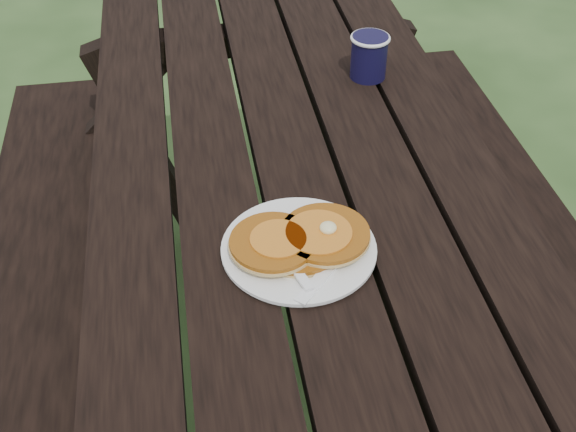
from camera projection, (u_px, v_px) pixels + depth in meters
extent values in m
plane|color=#243C1A|center=(292.00, 395.00, 1.85)|extent=(60.00, 60.00, 0.00)
cube|color=black|center=(293.00, 166.00, 1.37)|extent=(0.75, 1.80, 0.04)
cube|color=black|center=(29.00, 308.00, 1.50)|extent=(0.25, 1.80, 0.04)
cube|color=black|center=(533.00, 248.00, 1.64)|extent=(0.25, 1.80, 0.04)
cylinder|color=white|center=(299.00, 249.00, 1.16)|extent=(0.25, 0.25, 0.01)
cylinder|color=#9C5511|center=(299.00, 244.00, 1.15)|extent=(0.14, 0.14, 0.01)
cylinder|color=#9C5511|center=(273.00, 242.00, 1.14)|extent=(0.14, 0.14, 0.01)
cylinder|color=#9C5511|center=(325.00, 234.00, 1.15)|extent=(0.14, 0.14, 0.01)
cylinder|color=#B46419|center=(319.00, 232.00, 1.15)|extent=(0.11, 0.11, 0.00)
ellipsoid|color=#F4E59E|center=(328.00, 228.00, 1.15)|extent=(0.03, 0.03, 0.02)
cube|color=white|center=(330.00, 267.00, 1.12)|extent=(0.14, 0.15, 0.00)
cylinder|color=black|center=(369.00, 57.00, 1.56)|extent=(0.08, 0.08, 0.10)
torus|color=white|center=(370.00, 38.00, 1.53)|extent=(0.09, 0.09, 0.01)
cylinder|color=black|center=(370.00, 39.00, 1.53)|extent=(0.07, 0.07, 0.01)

